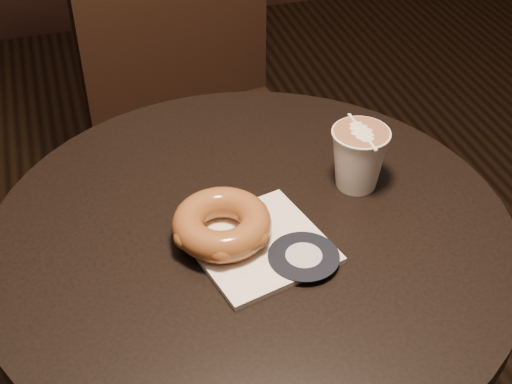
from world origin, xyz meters
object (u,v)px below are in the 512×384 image
Objects in this scene: pastry_bag at (259,245)px; latte_cup at (358,159)px; chair at (192,83)px; cafe_table at (252,328)px; doughnut at (222,224)px.

latte_cup reaches higher than pastry_bag.
chair is at bearing 100.39° from latte_cup.
latte_cup is at bearing -87.86° from chair.
cafe_table is at bearing 74.18° from pastry_bag.
latte_cup is (0.11, -0.60, 0.20)m from chair.
pastry_bag is 0.19m from latte_cup.
chair is 11.91× the size of latte_cup.
pastry_bag reaches higher than cafe_table.
chair is (0.06, 0.65, 0.05)m from cafe_table.
doughnut is (-0.10, -0.66, 0.18)m from chair.
cafe_table is 0.23m from doughnut.
doughnut is (-0.04, 0.03, 0.02)m from pastry_bag.
latte_cup is (0.21, 0.06, 0.02)m from doughnut.
doughnut is at bearing -164.47° from latte_cup.
chair is 0.64m from latte_cup.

